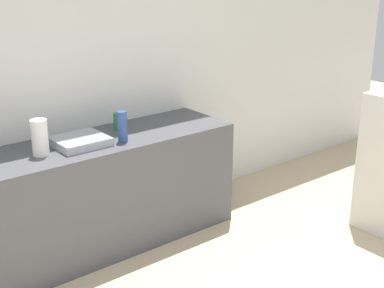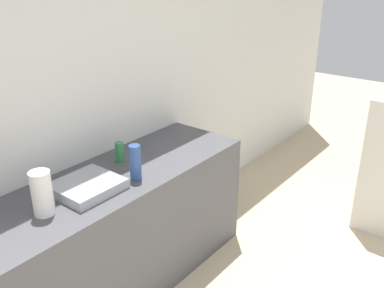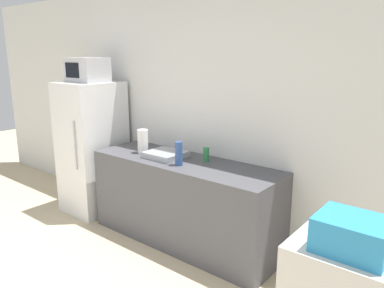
# 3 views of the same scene
# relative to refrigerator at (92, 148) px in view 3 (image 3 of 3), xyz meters

# --- Properties ---
(wall_back) EXTENTS (8.00, 0.06, 2.60)m
(wall_back) POSITION_rel_refrigerator_xyz_m (1.30, 0.41, 0.52)
(wall_back) COLOR silver
(wall_back) RESTS_ON ground_plane
(refrigerator) EXTENTS (0.60, 0.69, 1.57)m
(refrigerator) POSITION_rel_refrigerator_xyz_m (0.00, 0.00, 0.00)
(refrigerator) COLOR silver
(refrigerator) RESTS_ON ground_plane
(microwave) EXTENTS (0.45, 0.34, 0.28)m
(microwave) POSITION_rel_refrigerator_xyz_m (-0.00, -0.00, 0.92)
(microwave) COLOR #BCBCC1
(microwave) RESTS_ON refrigerator
(counter) EXTENTS (2.01, 0.64, 0.86)m
(counter) POSITION_rel_refrigerator_xyz_m (1.39, 0.06, -0.35)
(counter) COLOR #4C4C51
(counter) RESTS_ON ground_plane
(sink_basin) EXTENTS (0.37, 0.34, 0.06)m
(sink_basin) POSITION_rel_refrigerator_xyz_m (1.17, 0.04, 0.11)
(sink_basin) COLOR #9EA3A8
(sink_basin) RESTS_ON counter
(bottle_tall) EXTENTS (0.07, 0.07, 0.23)m
(bottle_tall) POSITION_rel_refrigerator_xyz_m (1.45, -0.09, 0.19)
(bottle_tall) COLOR #2D4C8C
(bottle_tall) RESTS_ON counter
(bottle_short) EXTENTS (0.06, 0.06, 0.14)m
(bottle_short) POSITION_rel_refrigerator_xyz_m (1.57, 0.19, 0.15)
(bottle_short) COLOR #2D7F42
(bottle_short) RESTS_ON counter
(basket) EXTENTS (0.27, 0.23, 0.14)m
(basket) POSITION_rel_refrigerator_xyz_m (3.33, -1.23, 0.43)
(basket) COLOR #2D8EC6
(basket) RESTS_ON shelf_cabinet
(paper_towel_roll) EXTENTS (0.11, 0.11, 0.25)m
(paper_towel_roll) POSITION_rel_refrigerator_xyz_m (0.86, 0.02, 0.20)
(paper_towel_roll) COLOR white
(paper_towel_roll) RESTS_ON counter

